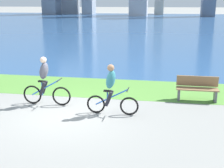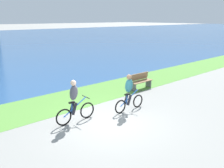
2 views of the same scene
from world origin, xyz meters
TOP-DOWN VIEW (x-y plane):
  - ground_plane at (0.00, 0.00)m, footprint 300.00×300.00m
  - grass_strip_bayside at (0.00, 3.31)m, footprint 120.00×2.96m
  - cyclist_lead at (1.44, 0.32)m, footprint 1.70×0.52m
  - cyclist_trailing at (-1.00, 0.85)m, footprint 1.75×0.52m
  - bench_far_along_path at (4.30, 2.25)m, footprint 1.50×0.47m

SIDE VIEW (x-z plane):
  - ground_plane at x=0.00m, z-range 0.00..0.00m
  - grass_strip_bayside at x=0.00m, z-range 0.00..0.01m
  - bench_far_along_path at x=4.30m, z-range 0.00..0.90m
  - cyclist_lead at x=1.44m, z-range 0.00..1.65m
  - cyclist_trailing at x=-1.00m, z-range -0.01..1.70m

